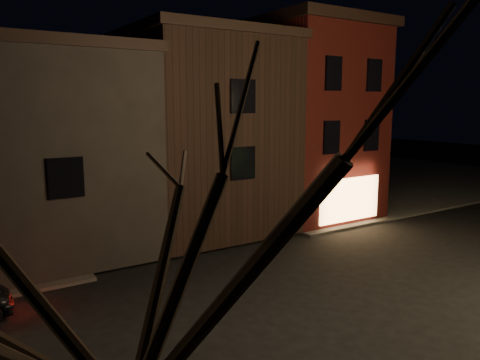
{
  "coord_description": "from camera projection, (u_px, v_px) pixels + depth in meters",
  "views": [
    {
      "loc": [
        -9.34,
        -11.01,
        6.23
      ],
      "look_at": [
        0.71,
        4.47,
        3.2
      ],
      "focal_mm": 35.0,
      "sensor_mm": 36.0,
      "label": 1
    }
  ],
  "objects": [
    {
      "name": "ground",
      "position": [
        297.0,
        298.0,
        15.14
      ],
      "size": [
        120.0,
        120.0,
        0.0
      ],
      "primitive_type": "plane",
      "color": "black",
      "rests_on": "ground"
    },
    {
      "name": "sidewalk_far_right",
      "position": [
        325.0,
        172.0,
        42.43
      ],
      "size": [
        30.0,
        30.0,
        0.12
      ],
      "primitive_type": "cube",
      "color": "#2D2B28",
      "rests_on": "ground"
    },
    {
      "name": "corner_building",
      "position": [
        300.0,
        118.0,
        26.41
      ],
      "size": [
        6.5,
        8.5,
        10.5
      ],
      "color": "#450F0C",
      "rests_on": "ground"
    },
    {
      "name": "row_building_a",
      "position": [
        189.0,
        131.0,
        23.86
      ],
      "size": [
        7.3,
        10.3,
        9.4
      ],
      "color": "black",
      "rests_on": "ground"
    },
    {
      "name": "row_building_b",
      "position": [
        37.0,
        148.0,
        20.04
      ],
      "size": [
        7.8,
        10.3,
        8.4
      ],
      "color": "black",
      "rests_on": "ground"
    },
    {
      "name": "bare_tree_left",
      "position": [
        121.0,
        193.0,
        4.17
      ],
      "size": [
        5.6,
        5.6,
        7.5
      ],
      "color": "black",
      "rests_on": "sidewalk_near_left"
    }
  ]
}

